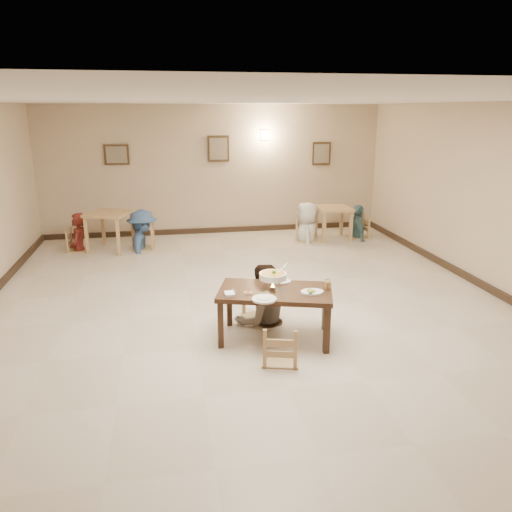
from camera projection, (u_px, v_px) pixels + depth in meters
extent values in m
plane|color=beige|center=(251.00, 310.00, 7.44)|extent=(10.00, 10.00, 0.00)
plane|color=silver|center=(251.00, 100.00, 6.59)|extent=(10.00, 10.00, 0.00)
plane|color=#C3AC90|center=(214.00, 170.00, 11.73)|extent=(10.00, 0.00, 10.00)
plane|color=#C3AC90|center=(438.00, 420.00, 2.30)|extent=(10.00, 0.00, 10.00)
plane|color=#C3AC90|center=(505.00, 202.00, 7.71)|extent=(0.00, 10.00, 10.00)
cube|color=#2E2016|center=(216.00, 230.00, 12.11)|extent=(8.00, 0.06, 0.12)
cube|color=#2E2016|center=(491.00, 290.00, 8.12)|extent=(0.06, 10.00, 0.12)
cube|color=#392815|center=(117.00, 155.00, 11.20)|extent=(0.55, 0.03, 0.45)
cube|color=gray|center=(117.00, 155.00, 11.18)|extent=(0.45, 0.01, 0.37)
cube|color=#392815|center=(218.00, 149.00, 11.57)|extent=(0.50, 0.03, 0.60)
cube|color=gray|center=(218.00, 149.00, 11.55)|extent=(0.41, 0.01, 0.49)
cube|color=#392815|center=(321.00, 154.00, 12.05)|extent=(0.45, 0.03, 0.55)
cube|color=gray|center=(322.00, 154.00, 12.03)|extent=(0.37, 0.01, 0.45)
cube|color=#FFD88C|center=(265.00, 135.00, 11.68)|extent=(0.16, 0.05, 0.22)
cube|color=#392113|center=(275.00, 292.00, 6.35)|extent=(1.60, 1.18, 0.06)
cube|color=#392113|center=(220.00, 325.00, 6.19)|extent=(0.07, 0.07, 0.61)
cube|color=#392113|center=(327.00, 330.00, 6.05)|extent=(0.07, 0.07, 0.61)
cube|color=#392113|center=(229.00, 305.00, 6.84)|extent=(0.07, 0.07, 0.61)
cube|color=#392113|center=(325.00, 308.00, 6.70)|extent=(0.07, 0.07, 0.61)
cube|color=tan|center=(261.00, 289.00, 7.04)|extent=(0.45, 0.45, 0.05)
cube|color=tan|center=(281.00, 329.00, 5.82)|extent=(0.42, 0.42, 0.05)
imported|color=gray|center=(262.00, 264.00, 6.84)|extent=(0.93, 0.79, 1.67)
torus|color=silver|center=(273.00, 279.00, 6.31)|extent=(0.27, 0.27, 0.01)
cylinder|color=silver|center=(273.00, 288.00, 6.35)|extent=(0.07, 0.07, 0.04)
cone|color=#FFA526|center=(273.00, 284.00, 6.33)|extent=(0.04, 0.04, 0.06)
cylinder|color=white|center=(273.00, 276.00, 6.30)|extent=(0.34, 0.34, 0.08)
cylinder|color=#B07213|center=(273.00, 273.00, 6.29)|extent=(0.30, 0.30, 0.02)
sphere|color=#2D7223|center=(274.00, 272.00, 6.28)|extent=(0.05, 0.05, 0.05)
cylinder|color=silver|center=(282.00, 269.00, 6.37)|extent=(0.16, 0.10, 0.11)
cylinder|color=silver|center=(280.00, 282.00, 6.41)|extent=(0.01, 0.01, 0.15)
cylinder|color=silver|center=(264.00, 283.00, 6.37)|extent=(0.01, 0.01, 0.15)
cylinder|color=silver|center=(275.00, 288.00, 6.22)|extent=(0.01, 0.01, 0.15)
cylinder|color=white|center=(281.00, 281.00, 6.63)|extent=(0.27, 0.27, 0.02)
ellipsoid|color=white|center=(281.00, 281.00, 6.62)|extent=(0.18, 0.15, 0.06)
cylinder|color=white|center=(264.00, 299.00, 6.00)|extent=(0.30, 0.30, 0.02)
ellipsoid|color=white|center=(264.00, 299.00, 6.00)|extent=(0.20, 0.16, 0.07)
cylinder|color=white|center=(312.00, 292.00, 6.24)|extent=(0.29, 0.29, 0.02)
sphere|color=#2D7223|center=(310.00, 292.00, 6.15)|extent=(0.05, 0.05, 0.05)
cylinder|color=white|center=(248.00, 293.00, 6.22)|extent=(0.10, 0.10, 0.02)
cylinder|color=#A52400|center=(248.00, 292.00, 6.22)|extent=(0.08, 0.08, 0.01)
cube|color=white|center=(229.00, 294.00, 6.17)|extent=(0.12, 0.16, 0.03)
cube|color=silver|center=(233.00, 292.00, 6.26)|extent=(0.03, 0.17, 0.01)
cube|color=silver|center=(235.00, 292.00, 6.26)|extent=(0.03, 0.17, 0.01)
cylinder|color=white|center=(327.00, 285.00, 6.33)|extent=(0.07, 0.07, 0.13)
cylinder|color=orange|center=(327.00, 286.00, 6.34)|extent=(0.06, 0.06, 0.10)
cube|color=tan|center=(109.00, 213.00, 10.41)|extent=(1.06, 1.06, 0.06)
cube|color=tan|center=(87.00, 236.00, 10.26)|extent=(0.07, 0.07, 0.76)
cube|color=tan|center=(118.00, 237.00, 10.13)|extent=(0.07, 0.07, 0.76)
cube|color=tan|center=(103.00, 228.00, 10.92)|extent=(0.07, 0.07, 0.76)
cube|color=tan|center=(133.00, 230.00, 10.79)|extent=(0.07, 0.07, 0.76)
cube|color=tan|center=(334.00, 208.00, 11.33)|extent=(0.75, 0.75, 0.06)
cube|color=tan|center=(324.00, 228.00, 11.09)|extent=(0.07, 0.07, 0.69)
cube|color=tan|center=(351.00, 227.00, 11.19)|extent=(0.07, 0.07, 0.69)
cube|color=tan|center=(316.00, 222.00, 11.68)|extent=(0.07, 0.07, 0.69)
cube|color=tan|center=(341.00, 221.00, 11.78)|extent=(0.07, 0.07, 0.69)
cube|color=tan|center=(78.00, 232.00, 10.45)|extent=(0.42, 0.42, 0.05)
cube|color=tan|center=(142.00, 229.00, 10.58)|extent=(0.46, 0.46, 0.05)
cube|color=tan|center=(307.00, 220.00, 11.30)|extent=(0.49, 0.49, 0.05)
cube|color=tan|center=(358.00, 219.00, 11.55)|extent=(0.46, 0.46, 0.05)
imported|color=#5B1C16|center=(76.00, 213.00, 10.34)|extent=(0.45, 0.63, 1.62)
imported|color=#3B5C8C|center=(141.00, 210.00, 10.47)|extent=(0.69, 1.14, 1.70)
imported|color=silver|center=(308.00, 202.00, 11.19)|extent=(0.71, 0.94, 1.74)
imported|color=slate|center=(359.00, 205.00, 11.46)|extent=(0.43, 0.93, 1.54)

